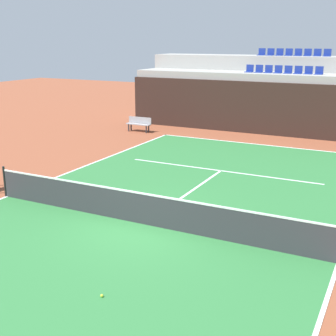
% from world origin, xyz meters
% --- Properties ---
extents(ground_plane, '(80.00, 80.00, 0.00)m').
position_xyz_m(ground_plane, '(0.00, 0.00, 0.00)').
color(ground_plane, brown).
extents(court_surface, '(11.00, 24.00, 0.01)m').
position_xyz_m(court_surface, '(0.00, 0.00, 0.01)').
color(court_surface, '#2D7238').
rests_on(court_surface, ground_plane).
extents(baseline_far, '(11.00, 0.10, 0.00)m').
position_xyz_m(baseline_far, '(0.00, 11.95, 0.01)').
color(baseline_far, white).
rests_on(baseline_far, court_surface).
extents(sideline_left, '(0.10, 24.00, 0.00)m').
position_xyz_m(sideline_left, '(-5.45, 0.00, 0.01)').
color(sideline_left, white).
rests_on(sideline_left, court_surface).
extents(service_line_far, '(8.26, 0.10, 0.00)m').
position_xyz_m(service_line_far, '(0.00, 6.40, 0.01)').
color(service_line_far, white).
rests_on(service_line_far, court_surface).
extents(centre_service_line, '(0.10, 6.40, 0.00)m').
position_xyz_m(centre_service_line, '(0.00, 3.20, 0.01)').
color(centre_service_line, white).
rests_on(centre_service_line, court_surface).
extents(back_wall, '(18.03, 0.30, 2.95)m').
position_xyz_m(back_wall, '(0.00, 14.73, 1.48)').
color(back_wall, black).
rests_on(back_wall, ground_plane).
extents(stands_tier_lower, '(18.03, 2.40, 3.37)m').
position_xyz_m(stands_tier_lower, '(0.00, 16.08, 1.69)').
color(stands_tier_lower, '#9E9E99').
rests_on(stands_tier_lower, ground_plane).
extents(stands_tier_upper, '(18.03, 2.40, 4.27)m').
position_xyz_m(stands_tier_upper, '(0.00, 18.48, 2.14)').
color(stands_tier_upper, '#9E9E99').
rests_on(stands_tier_upper, ground_plane).
extents(seating_row_lower, '(4.44, 0.44, 0.44)m').
position_xyz_m(seating_row_lower, '(0.00, 16.17, 3.49)').
color(seating_row_lower, navy).
rests_on(seating_row_lower, stands_tier_lower).
extents(seating_row_upper, '(4.44, 0.44, 0.44)m').
position_xyz_m(seating_row_upper, '(0.00, 18.57, 4.40)').
color(seating_row_upper, navy).
rests_on(seating_row_upper, stands_tier_upper).
extents(tennis_net, '(11.08, 0.08, 1.07)m').
position_xyz_m(tennis_net, '(0.00, 0.00, 0.51)').
color(tennis_net, black).
rests_on(tennis_net, court_surface).
extents(player_bench, '(1.50, 0.40, 0.85)m').
position_xyz_m(player_bench, '(-7.31, 12.17, 0.51)').
color(player_bench, '#99999E').
rests_on(player_bench, ground_plane).
extents(tennis_ball_0, '(0.07, 0.07, 0.07)m').
position_xyz_m(tennis_ball_0, '(1.20, -3.85, 0.04)').
color(tennis_ball_0, '#CCE033').
rests_on(tennis_ball_0, court_surface).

